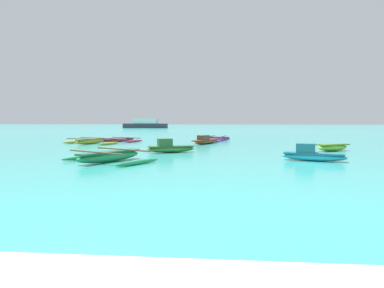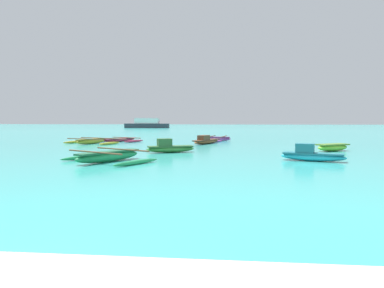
{
  "view_description": "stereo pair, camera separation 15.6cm",
  "coord_description": "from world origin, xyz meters",
  "px_view_note": "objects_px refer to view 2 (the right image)",
  "views": [
    {
      "loc": [
        2.04,
        -3.38,
        1.96
      ],
      "look_at": [
        -0.01,
        19.88,
        0.25
      ],
      "focal_mm": 32.0,
      "sensor_mm": 36.0,
      "label": 1
    },
    {
      "loc": [
        2.2,
        -3.36,
        1.96
      ],
      "look_at": [
        -0.01,
        19.88,
        0.25
      ],
      "focal_mm": 32.0,
      "sensor_mm": 36.0,
      "label": 2
    }
  ],
  "objects_px": {
    "moored_boat_1": "(206,141)",
    "moored_boat_4": "(169,148)",
    "moored_boat_6": "(92,141)",
    "moored_boat_7": "(217,139)",
    "moored_boat_3": "(119,140)",
    "moored_boat_0": "(109,156)",
    "distant_ferry": "(147,124)",
    "moored_boat_2": "(333,147)",
    "moored_boat_5": "(311,155)"
  },
  "relations": [
    {
      "from": "moored_boat_1",
      "to": "moored_boat_4",
      "type": "xyz_separation_m",
      "value": [
        -1.76,
        -7.26,
        0.04
      ]
    },
    {
      "from": "moored_boat_6",
      "to": "moored_boat_7",
      "type": "bearing_deg",
      "value": -43.57
    },
    {
      "from": "moored_boat_4",
      "to": "moored_boat_7",
      "type": "bearing_deg",
      "value": 54.53
    },
    {
      "from": "moored_boat_4",
      "to": "moored_boat_6",
      "type": "distance_m",
      "value": 9.63
    },
    {
      "from": "moored_boat_3",
      "to": "moored_boat_6",
      "type": "height_order",
      "value": "moored_boat_6"
    },
    {
      "from": "moored_boat_1",
      "to": "moored_boat_6",
      "type": "relative_size",
      "value": 0.79
    },
    {
      "from": "moored_boat_0",
      "to": "distant_ferry",
      "type": "bearing_deg",
      "value": 40.73
    },
    {
      "from": "moored_boat_3",
      "to": "distant_ferry",
      "type": "distance_m",
      "value": 45.62
    },
    {
      "from": "moored_boat_2",
      "to": "distant_ferry",
      "type": "relative_size",
      "value": 0.25
    },
    {
      "from": "moored_boat_2",
      "to": "moored_boat_4",
      "type": "relative_size",
      "value": 0.81
    },
    {
      "from": "moored_boat_3",
      "to": "moored_boat_4",
      "type": "xyz_separation_m",
      "value": [
        5.91,
        -9.2,
        0.13
      ]
    },
    {
      "from": "moored_boat_3",
      "to": "moored_boat_7",
      "type": "bearing_deg",
      "value": -50.71
    },
    {
      "from": "moored_boat_6",
      "to": "moored_boat_7",
      "type": "xyz_separation_m",
      "value": [
        9.84,
        4.69,
        -0.01
      ]
    },
    {
      "from": "moored_boat_1",
      "to": "moored_boat_2",
      "type": "bearing_deg",
      "value": -97.14
    },
    {
      "from": "moored_boat_2",
      "to": "distant_ferry",
      "type": "height_order",
      "value": "distant_ferry"
    },
    {
      "from": "moored_boat_4",
      "to": "moored_boat_2",
      "type": "bearing_deg",
      "value": -11.79
    },
    {
      "from": "moored_boat_2",
      "to": "moored_boat_6",
      "type": "height_order",
      "value": "moored_boat_6"
    },
    {
      "from": "moored_boat_7",
      "to": "distant_ferry",
      "type": "height_order",
      "value": "distant_ferry"
    },
    {
      "from": "moored_boat_1",
      "to": "distant_ferry",
      "type": "distance_m",
      "value": 49.37
    },
    {
      "from": "moored_boat_0",
      "to": "moored_boat_1",
      "type": "distance_m",
      "value": 12.43
    },
    {
      "from": "moored_boat_5",
      "to": "moored_boat_6",
      "type": "xyz_separation_m",
      "value": [
        -14.53,
        9.73,
        -0.08
      ]
    },
    {
      "from": "moored_boat_5",
      "to": "moored_boat_7",
      "type": "bearing_deg",
      "value": 126.74
    },
    {
      "from": "moored_boat_5",
      "to": "distant_ferry",
      "type": "relative_size",
      "value": 0.31
    },
    {
      "from": "moored_boat_2",
      "to": "moored_boat_7",
      "type": "relative_size",
      "value": 0.63
    },
    {
      "from": "moored_boat_0",
      "to": "moored_boat_4",
      "type": "height_order",
      "value": "moored_boat_4"
    },
    {
      "from": "moored_boat_4",
      "to": "distant_ferry",
      "type": "relative_size",
      "value": 0.3
    },
    {
      "from": "moored_boat_3",
      "to": "moored_boat_6",
      "type": "bearing_deg",
      "value": -177.89
    },
    {
      "from": "moored_boat_4",
      "to": "moored_boat_3",
      "type": "bearing_deg",
      "value": 100.44
    },
    {
      "from": "moored_boat_0",
      "to": "moored_boat_5",
      "type": "distance_m",
      "value": 9.43
    },
    {
      "from": "moored_boat_6",
      "to": "distant_ferry",
      "type": "xyz_separation_m",
      "value": [
        -6.49,
        47.8,
        0.65
      ]
    },
    {
      "from": "moored_boat_4",
      "to": "moored_boat_5",
      "type": "bearing_deg",
      "value": -47.3
    },
    {
      "from": "moored_boat_0",
      "to": "moored_boat_1",
      "type": "xyz_separation_m",
      "value": [
        3.85,
        11.82,
        -0.01
      ]
    },
    {
      "from": "moored_boat_4",
      "to": "distant_ferry",
      "type": "height_order",
      "value": "distant_ferry"
    },
    {
      "from": "moored_boat_4",
      "to": "distant_ferry",
      "type": "bearing_deg",
      "value": 81.96
    },
    {
      "from": "moored_boat_2",
      "to": "moored_boat_6",
      "type": "xyz_separation_m",
      "value": [
        -17.07,
        4.51,
        -0.04
      ]
    },
    {
      "from": "moored_boat_1",
      "to": "moored_boat_6",
      "type": "bearing_deg",
      "value": 122.84
    },
    {
      "from": "moored_boat_1",
      "to": "moored_boat_6",
      "type": "height_order",
      "value": "moored_boat_1"
    },
    {
      "from": "moored_boat_1",
      "to": "moored_boat_5",
      "type": "relative_size",
      "value": 1.17
    },
    {
      "from": "moored_boat_6",
      "to": "moored_boat_5",
      "type": "bearing_deg",
      "value": -102.87
    },
    {
      "from": "distant_ferry",
      "to": "moored_boat_7",
      "type": "bearing_deg",
      "value": -69.26
    },
    {
      "from": "moored_boat_2",
      "to": "moored_boat_3",
      "type": "height_order",
      "value": "moored_boat_2"
    },
    {
      "from": "moored_boat_2",
      "to": "moored_boat_3",
      "type": "relative_size",
      "value": 0.56
    },
    {
      "from": "moored_boat_2",
      "to": "moored_boat_5",
      "type": "relative_size",
      "value": 0.79
    },
    {
      "from": "moored_boat_0",
      "to": "moored_boat_6",
      "type": "relative_size",
      "value": 1.02
    },
    {
      "from": "moored_boat_1",
      "to": "distant_ferry",
      "type": "bearing_deg",
      "value": 45.24
    },
    {
      "from": "moored_boat_7",
      "to": "distant_ferry",
      "type": "distance_m",
      "value": 46.11
    },
    {
      "from": "distant_ferry",
      "to": "moored_boat_2",
      "type": "bearing_deg",
      "value": -65.76
    },
    {
      "from": "moored_boat_4",
      "to": "moored_boat_7",
      "type": "relative_size",
      "value": 0.78
    },
    {
      "from": "distant_ferry",
      "to": "moored_boat_1",
      "type": "bearing_deg",
      "value": -71.69
    },
    {
      "from": "moored_boat_3",
      "to": "distant_ferry",
      "type": "xyz_separation_m",
      "value": [
        -7.83,
        44.93,
        0.71
      ]
    }
  ]
}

